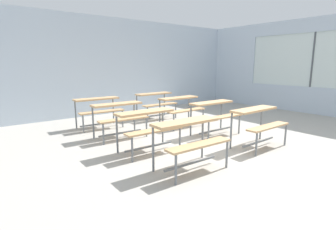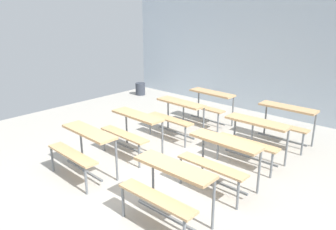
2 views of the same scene
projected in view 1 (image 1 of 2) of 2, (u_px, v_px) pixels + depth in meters
The scene contains 11 objects.
ground at pixel (216, 147), 5.16m from camera, with size 10.00×9.00×0.05m, color #ADA89E.
wall_back at pixel (111, 66), 8.34m from camera, with size 10.00×0.12×3.00m, color silver.
wall_right at pixel (334, 68), 7.81m from camera, with size 0.12×9.00×3.00m.
desk_bench_r0c0 at pixel (190, 133), 3.93m from camera, with size 1.12×0.63×0.74m.
desk_bench_r0c1 at pixel (259, 118), 5.01m from camera, with size 1.10×0.60×0.74m.
desk_bench_r1c0 at pixel (148, 122), 4.73m from camera, with size 1.12×0.62×0.74m.
desk_bench_r1c1 at pixel (215, 110), 5.88m from camera, with size 1.11×0.61×0.74m.
desk_bench_r2c0 at pixel (119, 112), 5.66m from camera, with size 1.12×0.63×0.74m.
desk_bench_r2c1 at pixel (181, 104), 6.69m from camera, with size 1.10×0.60×0.74m.
desk_bench_r3c0 at pixel (98, 106), 6.52m from camera, with size 1.12×0.64×0.74m.
desk_bench_r3c1 at pixel (156, 99), 7.62m from camera, with size 1.10×0.59×0.74m.
Camera 1 is at (-3.80, -3.30, 1.60)m, focal length 28.00 mm.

